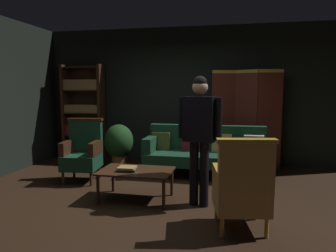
% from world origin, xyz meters
% --- Properties ---
extents(ground_plane, '(10.00, 10.00, 0.00)m').
position_xyz_m(ground_plane, '(0.00, 0.00, 0.00)').
color(ground_plane, black).
extents(back_wall, '(7.20, 0.10, 2.80)m').
position_xyz_m(back_wall, '(0.00, 2.45, 1.40)').
color(back_wall, black).
rests_on(back_wall, ground_plane).
extents(folding_screen, '(1.32, 0.25, 1.90)m').
position_xyz_m(folding_screen, '(1.25, 2.14, 0.99)').
color(folding_screen, '#5B2319').
rests_on(folding_screen, ground_plane).
extents(bookshelf, '(0.90, 0.32, 2.05)m').
position_xyz_m(bookshelf, '(-2.15, 2.19, 1.07)').
color(bookshelf, '#382114').
rests_on(bookshelf, ground_plane).
extents(velvet_couch, '(2.12, 0.78, 0.88)m').
position_xyz_m(velvet_couch, '(0.55, 1.46, 0.46)').
color(velvet_couch, '#382114').
rests_on(velvet_couch, ground_plane).
extents(coffee_table, '(1.00, 0.64, 0.42)m').
position_xyz_m(coffee_table, '(-0.28, -0.00, 0.37)').
color(coffee_table, '#382114').
rests_on(coffee_table, ground_plane).
extents(armchair_gilt_accent, '(0.67, 0.67, 1.04)m').
position_xyz_m(armchair_gilt_accent, '(1.12, -0.70, 0.49)').
color(armchair_gilt_accent, gold).
rests_on(armchair_gilt_accent, ground_plane).
extents(armchair_wing_left, '(0.64, 0.64, 1.04)m').
position_xyz_m(armchair_wing_left, '(-1.44, 0.71, 0.49)').
color(armchair_wing_left, '#382114').
rests_on(armchair_wing_left, ground_plane).
extents(standing_figure, '(0.58, 0.30, 1.70)m').
position_xyz_m(standing_figure, '(0.59, -0.04, 1.03)').
color(standing_figure, black).
rests_on(standing_figure, ground_plane).
extents(potted_plant, '(0.56, 0.56, 0.86)m').
position_xyz_m(potted_plant, '(-1.15, 1.62, 0.50)').
color(potted_plant, brown).
rests_on(potted_plant, ground_plane).
extents(book_green_cloth, '(0.26, 0.20, 0.03)m').
position_xyz_m(book_green_cloth, '(-0.39, -0.07, 0.43)').
color(book_green_cloth, '#1E4C28').
rests_on(book_green_cloth, coffee_table).
extents(book_tan_leather, '(0.25, 0.21, 0.03)m').
position_xyz_m(book_tan_leather, '(-0.39, -0.07, 0.46)').
color(book_tan_leather, '#9E7A47').
rests_on(book_tan_leather, book_green_cloth).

